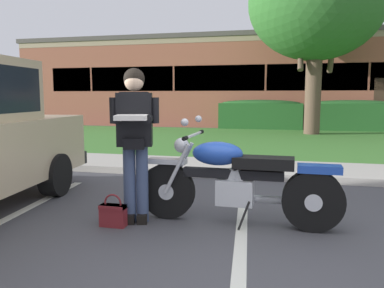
{
  "coord_description": "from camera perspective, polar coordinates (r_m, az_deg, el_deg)",
  "views": [
    {
      "loc": [
        0.43,
        -3.13,
        1.41
      ],
      "look_at": [
        -0.61,
        1.18,
        0.85
      ],
      "focal_mm": 35.97,
      "sensor_mm": 36.0,
      "label": 1
    }
  ],
  "objects": [
    {
      "name": "motorcycle",
      "position": [
        4.24,
        7.9,
        -5.55
      ],
      "size": [
        2.24,
        0.82,
        1.18
      ],
      "color": "black",
      "rests_on": "ground"
    },
    {
      "name": "hedge_center_left",
      "position": [
        16.31,
        22.63,
        3.98
      ],
      "size": [
        3.35,
        0.9,
        1.24
      ],
      "color": "#235623",
      "rests_on": "ground"
    },
    {
      "name": "shade_tree",
      "position": [
        14.56,
        17.98,
        19.26
      ],
      "size": [
        4.62,
        4.62,
        6.54
      ],
      "color": "brown",
      "rests_on": "ground"
    },
    {
      "name": "handbag",
      "position": [
        4.3,
        -11.62,
        -10.05
      ],
      "size": [
        0.28,
        0.13,
        0.36
      ],
      "color": "maroon",
      "rests_on": "ground"
    },
    {
      "name": "grass_lawn",
      "position": [
        12.01,
        11.41,
        0.45
      ],
      "size": [
        60.0,
        7.73,
        0.06
      ],
      "primitive_type": "cube",
      "color": "#3D752D",
      "rests_on": "ground"
    },
    {
      "name": "ground_plane",
      "position": [
        3.46,
        5.45,
        -16.88
      ],
      "size": [
        140.0,
        140.0,
        0.0
      ],
      "primitive_type": "plane",
      "color": "#424247"
    },
    {
      "name": "stall_stripe_1",
      "position": [
        3.63,
        7.16,
        -15.63
      ],
      "size": [
        0.51,
        4.39,
        0.01
      ],
      "primitive_type": "cube",
      "rotation": [
        0.0,
        0.0,
        0.09
      ],
      "color": "silver",
      "rests_on": "ground"
    },
    {
      "name": "concrete_walk",
      "position": [
        7.44,
        10.03,
        -3.52
      ],
      "size": [
        60.0,
        1.5,
        0.08
      ],
      "primitive_type": "cube",
      "color": "#ADA89E",
      "rests_on": "ground"
    },
    {
      "name": "rider_person",
      "position": [
        4.24,
        -8.49,
        1.67
      ],
      "size": [
        0.54,
        0.64,
        1.7
      ],
      "color": "black",
      "rests_on": "ground"
    },
    {
      "name": "curb_strip",
      "position": [
        6.61,
        9.56,
        -4.7
      ],
      "size": [
        60.0,
        0.2,
        0.12
      ],
      "primitive_type": "cube",
      "color": "#ADA89E",
      "rests_on": "ground"
    },
    {
      "name": "brick_building",
      "position": [
        21.61,
        11.51,
        8.8
      ],
      "size": [
        23.94,
        10.04,
        4.13
      ],
      "color": "#93513D",
      "rests_on": "ground"
    },
    {
      "name": "hedge_left",
      "position": [
        16.14,
        10.1,
        4.39
      ],
      "size": [
        3.37,
        0.9,
        1.24
      ],
      "color": "#235623",
      "rests_on": "ground"
    }
  ]
}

